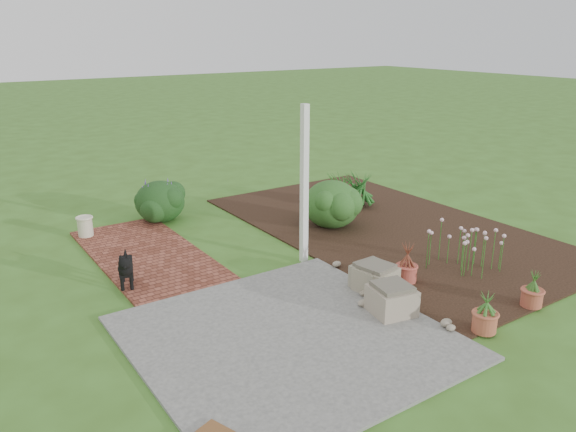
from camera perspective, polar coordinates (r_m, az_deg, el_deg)
ground at (r=8.81m, az=0.38°, el=-5.23°), size 80.00×80.00×0.00m
concrete_patio at (r=6.88m, az=0.01°, el=-12.21°), size 3.50×3.50×0.04m
brick_path at (r=9.55m, az=-14.15°, el=-3.77°), size 1.60×3.50×0.04m
garden_bed at (r=10.66m, az=10.00°, el=-1.20°), size 4.00×7.00×0.03m
veranda_post at (r=8.64m, az=1.67°, el=3.07°), size 0.10×0.10×2.50m
stone_trough_near at (r=7.43m, az=10.47°, el=-8.43°), size 0.61×0.61×0.34m
stone_trough_mid at (r=8.06m, az=8.56°, el=-6.18°), size 0.50×0.50×0.32m
stone_trough_far at (r=8.01m, az=8.91°, el=-6.34°), size 0.58×0.58×0.33m
black_dog at (r=8.26m, az=-16.17°, el=-4.95°), size 0.32×0.60×0.53m
cream_ceramic_urn at (r=10.60m, az=-19.91°, el=-1.01°), size 0.34×0.34×0.35m
evergreen_shrub at (r=10.48m, az=4.47°, el=1.35°), size 1.21×1.21×0.89m
agapanthus_clump_back at (r=11.76m, az=7.12°, el=3.07°), size 0.98×0.98×0.87m
agapanthus_clump_front at (r=11.74m, az=5.21°, el=3.03°), size 1.10×1.10×0.84m
pink_flower_patch at (r=8.95m, az=17.59°, el=-3.09°), size 1.25×1.25×0.71m
terracotta_pot_bronze at (r=8.41m, az=11.93°, el=-5.70°), size 0.33×0.33×0.25m
terracotta_pot_small_left at (r=8.19m, az=23.53°, el=-7.62°), size 0.33×0.33×0.23m
terracotta_pot_small_right at (r=7.32m, az=19.34°, el=-10.13°), size 0.37×0.37×0.25m
purple_flowering_bush at (r=11.13m, az=-12.89°, el=1.56°), size 1.02×1.02×0.81m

